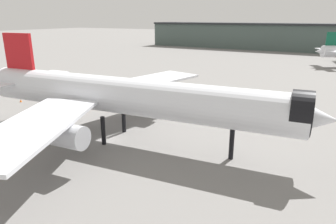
{
  "coord_description": "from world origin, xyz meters",
  "views": [
    {
      "loc": [
        33.53,
        -38.45,
        20.78
      ],
      "look_at": [
        10.85,
        2.43,
        6.19
      ],
      "focal_mm": 32.49,
      "sensor_mm": 36.0,
      "label": 1
    }
  ],
  "objects_px": {
    "service_truck_front": "(159,85)",
    "airliner_near_gate": "(124,97)",
    "traffic_cone_wingtip": "(21,101)",
    "traffic_cone_near_nose": "(59,97)"
  },
  "relations": [
    {
      "from": "service_truck_front",
      "to": "airliner_near_gate",
      "type": "bearing_deg",
      "value": -121.35
    },
    {
      "from": "service_truck_front",
      "to": "traffic_cone_wingtip",
      "type": "xyz_separation_m",
      "value": [
        -23.9,
        -29.13,
        -1.24
      ]
    },
    {
      "from": "traffic_cone_near_nose",
      "to": "traffic_cone_wingtip",
      "type": "relative_size",
      "value": 1.1
    },
    {
      "from": "airliner_near_gate",
      "to": "traffic_cone_near_nose",
      "type": "xyz_separation_m",
      "value": [
        -33.16,
        14.54,
        -7.52
      ]
    },
    {
      "from": "airliner_near_gate",
      "to": "traffic_cone_near_nose",
      "type": "height_order",
      "value": "airliner_near_gate"
    },
    {
      "from": "service_truck_front",
      "to": "traffic_cone_near_nose",
      "type": "distance_m",
      "value": 28.5
    },
    {
      "from": "traffic_cone_wingtip",
      "to": "service_truck_front",
      "type": "bearing_deg",
      "value": 50.63
    },
    {
      "from": "airliner_near_gate",
      "to": "service_truck_front",
      "type": "xyz_separation_m",
      "value": [
        -14.89,
        36.38,
        -6.31
      ]
    },
    {
      "from": "airliner_near_gate",
      "to": "traffic_cone_wingtip",
      "type": "xyz_separation_m",
      "value": [
        -38.79,
        7.25,
        -7.55
      ]
    },
    {
      "from": "service_truck_front",
      "to": "traffic_cone_near_nose",
      "type": "bearing_deg",
      "value": 176.47
    }
  ]
}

